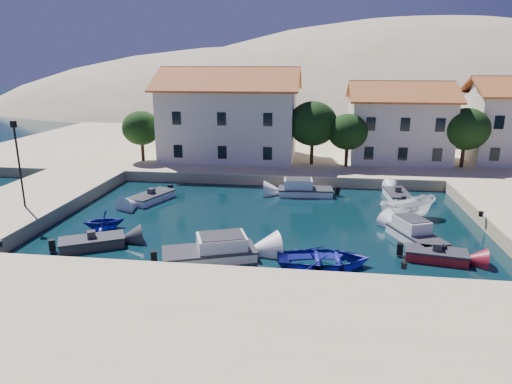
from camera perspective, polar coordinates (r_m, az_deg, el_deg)
ground at (r=24.14m, az=-1.26°, el=-11.44°), size 400.00×400.00×0.00m
quay_south at (r=18.79m, az=-4.18°, el=-18.33°), size 52.00×12.00×1.00m
quay_west at (r=39.79m, az=-27.01°, el=-1.38°), size 8.00×20.00×1.00m
quay_north at (r=60.17m, az=6.12°, el=5.53°), size 80.00×36.00×1.00m
hills at (r=149.89m, az=13.90°, el=1.93°), size 254.00×176.00×99.00m
building_left at (r=50.36m, az=-3.28°, el=9.87°), size 14.70×9.45×9.70m
building_mid at (r=51.31m, az=17.36°, el=8.50°), size 10.50×8.40×8.30m
trees at (r=47.11m, az=8.95°, el=7.97°), size 37.30×5.30×6.45m
lamppost at (r=36.42m, az=-27.61°, el=4.01°), size 0.35×0.25×6.22m
bollards at (r=26.97m, az=5.90°, el=-5.83°), size 29.36×9.56×0.30m
motorboat_grey_sw at (r=30.34m, az=-19.80°, el=-5.96°), size 4.24×3.35×1.25m
cabin_cruiser_south at (r=26.93m, az=-5.86°, el=-7.41°), size 5.85×4.02×1.60m
rowboat_south at (r=26.44m, az=8.41°, el=-9.09°), size 5.57×4.25×1.08m
motorboat_red_se at (r=28.72m, az=21.59°, el=-7.37°), size 3.66×2.09×1.25m
cabin_cruiser_east at (r=31.00m, az=19.40°, el=-5.10°), size 3.38×4.82×1.60m
boat_east at (r=35.56m, az=18.28°, el=-3.16°), size 4.89×3.51×1.77m
motorboat_white_ne at (r=40.45m, az=17.24°, el=-0.40°), size 2.01×3.82×1.25m
rowboat_west at (r=33.53m, az=-18.43°, el=-4.32°), size 3.38×3.18×1.42m
motorboat_white_west at (r=39.07m, az=-12.91°, el=-0.64°), size 3.25×4.59×1.25m
cabin_cruiser_north at (r=39.88m, az=6.19°, el=0.28°), size 4.80×2.26×1.60m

